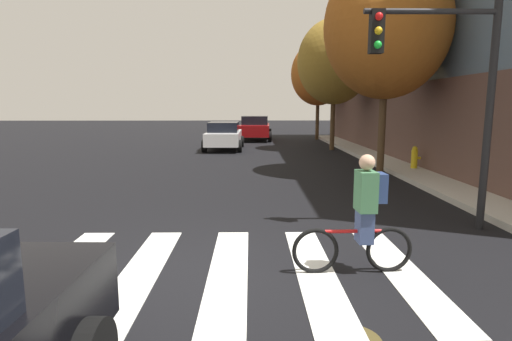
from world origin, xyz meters
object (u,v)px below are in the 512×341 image
(sedan_mid, at_px, (224,135))
(traffic_light_near, at_px, (447,77))
(street_tree_near, at_px, (387,27))
(street_tree_mid, at_px, (334,62))
(fire_hydrant, at_px, (414,157))
(manhole_cover, at_px, (350,340))
(street_tree_far, at_px, (318,74))
(sedan_far, at_px, (255,128))
(cyclist, at_px, (363,215))

(sedan_mid, relative_size, traffic_light_near, 1.02)
(sedan_mid, distance_m, street_tree_near, 10.91)
(street_tree_mid, bearing_deg, street_tree_near, -89.43)
(fire_hydrant, bearing_deg, manhole_cover, -114.46)
(traffic_light_near, bearing_deg, street_tree_far, 87.15)
(sedan_far, height_order, fire_hydrant, sedan_far)
(manhole_cover, height_order, sedan_mid, sedan_mid)
(sedan_mid, bearing_deg, street_tree_near, -54.66)
(sedan_mid, xyz_separation_m, sedan_far, (1.73, 6.10, 0.09))
(sedan_mid, height_order, cyclist, cyclist)
(sedan_far, bearing_deg, manhole_cover, -88.36)
(traffic_light_near, height_order, street_tree_near, street_tree_near)
(manhole_cover, height_order, traffic_light_near, traffic_light_near)
(cyclist, relative_size, street_tree_near, 0.24)
(traffic_light_near, bearing_deg, street_tree_near, 82.36)
(traffic_light_near, xyz_separation_m, street_tree_mid, (0.75, 14.22, 1.72))
(street_tree_mid, bearing_deg, cyclist, -99.70)
(street_tree_near, height_order, street_tree_far, street_tree_near)
(manhole_cover, xyz_separation_m, cyclist, (0.55, 1.71, 0.84))
(traffic_light_near, height_order, street_tree_far, street_tree_far)
(manhole_cover, distance_m, street_tree_mid, 18.88)
(manhole_cover, distance_m, traffic_light_near, 5.40)
(sedan_mid, distance_m, cyclist, 16.81)
(sedan_far, relative_size, fire_hydrant, 6.22)
(cyclist, height_order, street_tree_near, street_tree_near)
(street_tree_near, bearing_deg, street_tree_mid, 90.57)
(fire_hydrant, height_order, street_tree_far, street_tree_far)
(sedan_mid, bearing_deg, sedan_far, 74.15)
(cyclist, distance_m, street_tree_far, 23.57)
(cyclist, height_order, fire_hydrant, cyclist)
(sedan_mid, xyz_separation_m, street_tree_mid, (5.76, -0.24, 3.82))
(manhole_cover, height_order, street_tree_far, street_tree_far)
(traffic_light_near, xyz_separation_m, fire_hydrant, (2.21, 6.75, -2.33))
(sedan_far, distance_m, cyclist, 22.68)
(sedan_mid, relative_size, fire_hydrant, 5.51)
(sedan_far, distance_m, fire_hydrant, 14.86)
(manhole_cover, distance_m, sedan_mid, 18.43)
(manhole_cover, relative_size, street_tree_mid, 0.09)
(street_tree_near, bearing_deg, cyclist, -109.04)
(sedan_far, bearing_deg, fire_hydrant, -68.30)
(manhole_cover, bearing_deg, cyclist, 72.14)
(cyclist, bearing_deg, fire_hydrant, 64.33)
(traffic_light_near, relative_size, street_tree_near, 0.58)
(sedan_far, distance_m, street_tree_mid, 8.39)
(manhole_cover, relative_size, cyclist, 0.37)
(sedan_far, distance_m, street_tree_far, 5.66)
(sedan_far, xyz_separation_m, fire_hydrant, (5.49, -13.81, -0.32))
(cyclist, height_order, traffic_light_near, traffic_light_near)
(sedan_mid, distance_m, sedan_far, 6.34)
(fire_hydrant, height_order, street_tree_near, street_tree_near)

